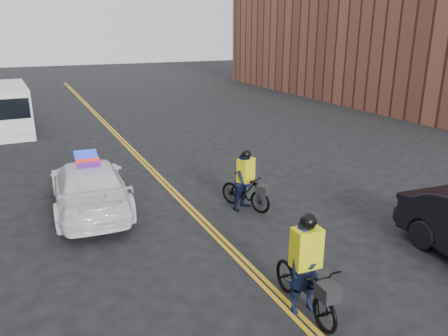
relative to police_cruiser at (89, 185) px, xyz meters
name	(u,v)px	position (x,y,z in m)	size (l,w,h in m)	color
ground	(239,258)	(2.67, -4.52, -0.75)	(120.00, 120.00, 0.00)	black
center_line_left	(145,166)	(2.59, 3.48, -0.74)	(0.10, 60.00, 0.01)	gold
center_line_right	(149,165)	(2.75, 3.48, -0.74)	(0.10, 60.00, 0.01)	gold
building_across	(391,23)	(24.67, 13.48, 4.75)	(12.00, 30.00, 11.00)	brown
police_cruiser	(89,185)	(0.00, 0.00, 0.00)	(2.40, 5.23, 1.64)	white
cargo_van	(7,110)	(-2.22, 12.16, 0.42)	(2.41, 5.82, 2.40)	white
cyclist_near	(305,278)	(2.88, -6.79, -0.05)	(0.78, 2.06, 2.00)	black
cyclist_far	(246,186)	(4.19, -1.94, -0.03)	(1.20, 1.85, 1.82)	black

